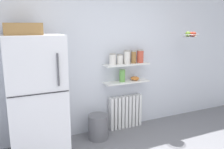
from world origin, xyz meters
name	(u,v)px	position (x,y,z in m)	size (l,w,h in m)	color
back_wall	(109,54)	(0.00, 2.05, 1.30)	(7.04, 0.10, 2.60)	silver
refrigerator	(36,95)	(-1.25, 1.64, 0.86)	(0.73, 0.74, 1.80)	silver
radiator	(125,112)	(0.26, 1.92, 0.29)	(0.60, 0.12, 0.57)	white
wall_shelf_lower	(127,82)	(0.26, 1.89, 0.83)	(0.79, 0.22, 0.03)	white
wall_shelf_upper	(127,64)	(0.26, 1.89, 1.13)	(0.79, 0.22, 0.03)	white
storage_jar_0	(113,59)	(0.00, 1.89, 1.23)	(0.11, 0.11, 0.19)	silver
storage_jar_1	(120,59)	(0.13, 1.89, 1.23)	(0.10, 0.10, 0.17)	silver
storage_jar_2	(127,57)	(0.26, 1.89, 1.25)	(0.11, 0.11, 0.22)	silver
storage_jar_3	(134,57)	(0.39, 1.89, 1.25)	(0.08, 0.08, 0.21)	olive
storage_jar_4	(140,56)	(0.52, 1.89, 1.25)	(0.11, 0.11, 0.22)	#C64C38
vase	(122,76)	(0.18, 1.89, 0.94)	(0.10, 0.10, 0.20)	#66A84C
shelf_bowl	(135,78)	(0.42, 1.89, 0.88)	(0.15, 0.15, 0.07)	orange
trash_bin	(98,127)	(-0.33, 1.73, 0.19)	(0.32, 0.32, 0.39)	slate
hanging_fruit_basket	(190,35)	(1.33, 1.60, 1.61)	(0.29, 0.29, 0.10)	#B2B2B7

